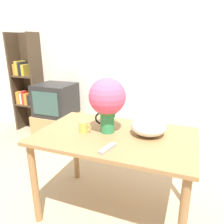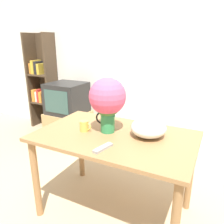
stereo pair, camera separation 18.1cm
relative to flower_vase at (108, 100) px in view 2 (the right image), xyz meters
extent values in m
plane|color=tan|center=(-0.08, -0.23, -1.06)|extent=(12.00, 12.00, 0.00)
cube|color=silver|center=(-0.08, 1.51, 0.24)|extent=(8.00, 0.05, 2.60)
cube|color=olive|center=(0.08, -0.03, -0.30)|extent=(1.31, 0.81, 0.03)
cylinder|color=olive|center=(-0.51, -0.38, -0.69)|extent=(0.06, 0.06, 0.75)
cylinder|color=olive|center=(-0.51, 0.32, -0.69)|extent=(0.06, 0.06, 0.75)
cylinder|color=olive|center=(0.68, 0.32, -0.69)|extent=(0.06, 0.06, 0.75)
cylinder|color=#2D844C|center=(0.00, 0.00, -0.18)|extent=(0.12, 0.12, 0.20)
cone|color=#2D844C|center=(0.05, 0.00, -0.11)|extent=(0.04, 0.04, 0.05)
torus|color=black|center=(-0.06, 0.00, -0.17)|extent=(0.10, 0.01, 0.10)
sphere|color=#3D7033|center=(0.00, 0.00, -0.02)|extent=(0.23, 0.23, 0.23)
sphere|color=#DB4C70|center=(0.00, 0.00, 0.03)|extent=(0.31, 0.31, 0.31)
cylinder|color=gold|center=(-0.19, -0.08, -0.24)|extent=(0.08, 0.08, 0.09)
torus|color=gold|center=(-0.15, -0.08, -0.24)|extent=(0.06, 0.01, 0.06)
ellipsoid|color=silver|center=(0.34, 0.06, -0.21)|extent=(0.29, 0.29, 0.15)
cube|color=#999999|center=(0.12, -0.30, -0.27)|extent=(0.08, 0.18, 0.02)
cube|color=tan|center=(-1.23, 1.02, -0.82)|extent=(0.59, 0.54, 0.47)
cube|color=black|center=(-1.23, 1.02, -0.36)|extent=(0.53, 0.50, 0.46)
cube|color=#33514C|center=(-1.23, 0.77, -0.36)|extent=(0.41, 0.01, 0.33)
cube|color=#423323|center=(-2.24, 1.34, -0.23)|extent=(0.04, 0.30, 1.66)
cube|color=#423323|center=(-1.80, 1.34, -0.23)|extent=(0.04, 0.30, 1.66)
cube|color=#423323|center=(-2.02, 1.48, -0.23)|extent=(0.48, 0.01, 1.66)
cube|color=#423323|center=(-2.02, 1.34, -0.60)|extent=(0.41, 0.27, 0.03)
cube|color=orange|center=(-2.17, 1.33, -0.47)|extent=(0.06, 0.22, 0.22)
cube|color=silver|center=(-2.11, 1.33, -0.49)|extent=(0.05, 0.19, 0.18)
cube|color=#B72D28|center=(-2.05, 1.33, -0.46)|extent=(0.04, 0.23, 0.24)
cube|color=orange|center=(-2.00, 1.33, -0.48)|extent=(0.05, 0.23, 0.20)
cube|color=black|center=(-1.93, 1.33, -0.50)|extent=(0.06, 0.21, 0.17)
cube|color=#423323|center=(-2.02, 1.34, -0.10)|extent=(0.41, 0.27, 0.03)
cube|color=orange|center=(-2.18, 1.33, 0.01)|extent=(0.04, 0.20, 0.18)
cube|color=gold|center=(-2.12, 1.33, 0.03)|extent=(0.06, 0.21, 0.23)
cube|color=black|center=(-2.06, 1.33, 0.02)|extent=(0.06, 0.19, 0.21)
cube|color=gold|center=(-1.99, 1.33, 0.01)|extent=(0.05, 0.21, 0.18)
camera|label=1|loc=(0.65, -1.61, 0.46)|focal=35.00mm
camera|label=2|loc=(0.81, -1.54, 0.46)|focal=35.00mm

